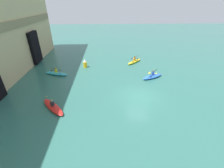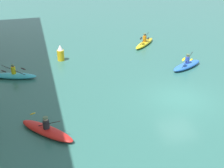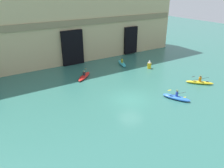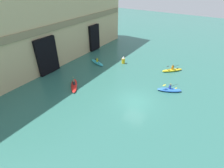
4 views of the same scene
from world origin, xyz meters
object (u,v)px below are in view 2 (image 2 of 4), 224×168
object	(u,v)px
kayak_cyan	(14,75)
kayak_blue	(187,65)
kayak_yellow	(144,43)
kayak_red	(47,130)
marker_buoy	(61,53)

from	to	relation	value
kayak_cyan	kayak_blue	xyz separation A→B (m)	(-1.57, -13.19, 0.02)
kayak_yellow	kayak_cyan	size ratio (longest dim) A/B	0.85
kayak_yellow	kayak_blue	distance (m)	6.01
kayak_red	marker_buoy	distance (m)	10.42
kayak_cyan	kayak_yellow	bearing A→B (deg)	-141.92
kayak_yellow	kayak_blue	bearing A→B (deg)	-121.51
kayak_yellow	kayak_red	xyz separation A→B (m)	(-11.92, 9.97, -0.03)
kayak_cyan	marker_buoy	xyz separation A→B (m)	(2.58, -3.74, 0.42)
kayak_red	kayak_yellow	bearing A→B (deg)	97.46
kayak_yellow	kayak_blue	size ratio (longest dim) A/B	0.92
kayak_yellow	marker_buoy	world-z (taller)	marker_buoy
kayak_red	kayak_cyan	xyz separation A→B (m)	(7.65, 1.80, 0.01)
kayak_cyan	kayak_blue	distance (m)	13.28
kayak_yellow	marker_buoy	size ratio (longest dim) A/B	2.12
kayak_red	marker_buoy	world-z (taller)	marker_buoy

